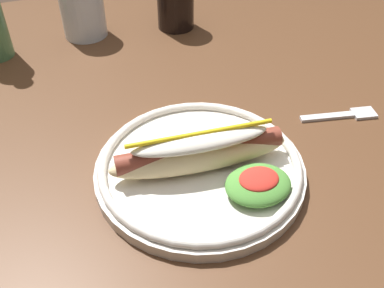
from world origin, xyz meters
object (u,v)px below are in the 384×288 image
at_px(hot_dog_plate, 203,164).
at_px(water_cup, 82,9).
at_px(fork, 345,115).
at_px(soda_cup, 175,1).

bearing_deg(hot_dog_plate, water_cup, 99.51).
xyz_separation_m(fork, soda_cup, (-0.15, 0.38, 0.05)).
relative_size(hot_dog_plate, soda_cup, 2.49).
distance_m(fork, soda_cup, 0.41).
height_order(hot_dog_plate, water_cup, water_cup).
relative_size(fork, soda_cup, 1.09).
relative_size(fork, water_cup, 1.10).
xyz_separation_m(soda_cup, water_cup, (-0.18, 0.03, -0.00)).
distance_m(hot_dog_plate, fork, 0.26).
bearing_deg(fork, soda_cup, 122.80).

